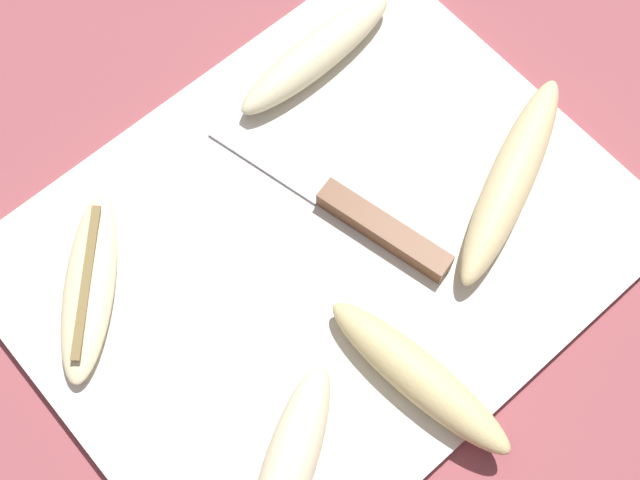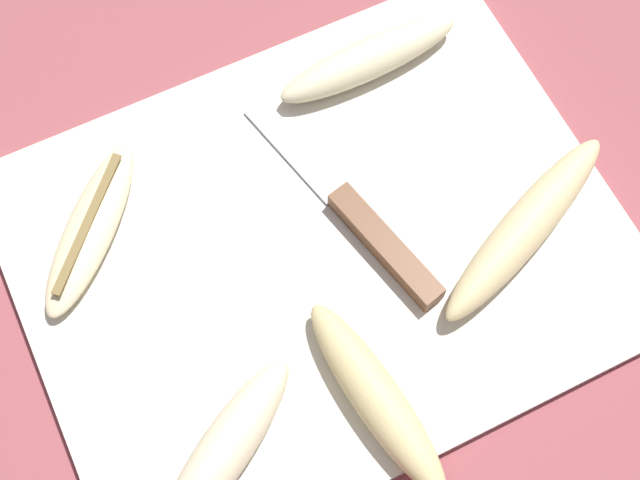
# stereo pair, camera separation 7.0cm
# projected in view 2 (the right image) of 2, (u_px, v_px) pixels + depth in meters

# --- Properties ---
(ground_plane) EXTENTS (4.00, 4.00, 0.00)m
(ground_plane) POSITION_uv_depth(u_px,v_px,m) (320.00, 250.00, 0.72)
(ground_plane) COLOR #93474C
(cutting_board) EXTENTS (0.47, 0.37, 0.01)m
(cutting_board) POSITION_uv_depth(u_px,v_px,m) (320.00, 247.00, 0.71)
(cutting_board) COLOR silver
(cutting_board) RESTS_ON ground_plane
(knife) EXTENTS (0.07, 0.23, 0.02)m
(knife) POSITION_uv_depth(u_px,v_px,m) (371.00, 231.00, 0.71)
(knife) COLOR brown
(knife) RESTS_ON cutting_board
(banana_cream_curved) EXTENTS (0.13, 0.14, 0.02)m
(banana_cream_curved) POSITION_uv_depth(u_px,v_px,m) (91.00, 228.00, 0.70)
(banana_cream_curved) COLOR beige
(banana_cream_curved) RESTS_ON cutting_board
(banana_bright_far) EXTENTS (0.15, 0.11, 0.04)m
(banana_bright_far) POSITION_uv_depth(u_px,v_px,m) (226.00, 448.00, 0.63)
(banana_bright_far) COLOR beige
(banana_bright_far) RESTS_ON cutting_board
(banana_pale_long) EXTENTS (0.17, 0.04, 0.03)m
(banana_pale_long) POSITION_uv_depth(u_px,v_px,m) (369.00, 59.00, 0.76)
(banana_pale_long) COLOR beige
(banana_pale_long) RESTS_ON cutting_board
(banana_ripe_center) EXTENTS (0.20, 0.11, 0.04)m
(banana_ripe_center) POSITION_uv_depth(u_px,v_px,m) (525.00, 227.00, 0.70)
(banana_ripe_center) COLOR beige
(banana_ripe_center) RESTS_ON cutting_board
(banana_spotted_left) EXTENTS (0.06, 0.17, 0.03)m
(banana_spotted_left) POSITION_uv_depth(u_px,v_px,m) (376.00, 397.00, 0.65)
(banana_spotted_left) COLOR #DBC684
(banana_spotted_left) RESTS_ON cutting_board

